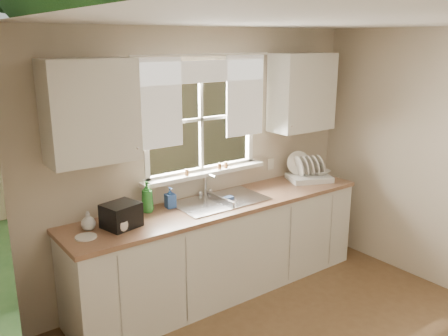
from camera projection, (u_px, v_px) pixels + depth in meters
room_walls at (385, 227)px, 3.00m from camera, size 3.62×4.02×2.50m
ceiling at (395, 18)px, 2.72m from camera, size 3.60×4.00×0.02m
window at (202, 137)px, 4.53m from camera, size 1.38×0.16×1.06m
curtains at (205, 90)px, 4.38m from camera, size 1.50×0.03×0.81m
base_cabinets at (222, 249)px, 4.56m from camera, size 3.00×0.62×0.87m
countertop at (222, 204)px, 4.44m from camera, size 3.04×0.65×0.04m
upper_cabinet_left at (90, 111)px, 3.64m from camera, size 0.70×0.33×0.80m
upper_cabinet_right at (302, 92)px, 4.96m from camera, size 0.70×0.33×0.80m
wall_outlet at (271, 164)px, 5.13m from camera, size 0.08×0.01×0.12m
sill_jars at (211, 168)px, 4.60m from camera, size 0.50×0.04×0.06m
sink at (220, 209)px, 4.48m from camera, size 0.88×0.52×0.40m
dish_rack at (309, 173)px, 5.11m from camera, size 0.53×0.48×0.31m
bowl at (320, 172)px, 5.14m from camera, size 0.23×0.23×0.05m
soap_bottle_a at (147, 197)px, 4.16m from camera, size 0.11×0.11×0.28m
soap_bottle_b at (170, 198)px, 4.27m from camera, size 0.09×0.09×0.19m
soap_bottle_c at (88, 221)px, 3.78m from camera, size 0.12×0.12×0.15m
saucer at (86, 237)px, 3.64m from camera, size 0.17×0.17×0.01m
cup at (121, 226)px, 3.75m from camera, size 0.15×0.15×0.09m
black_appliance at (121, 215)px, 3.83m from camera, size 0.32×0.29×0.20m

